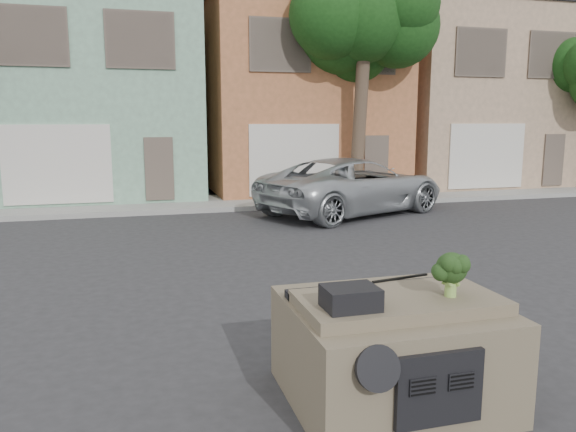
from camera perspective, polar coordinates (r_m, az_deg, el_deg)
name	(u,v)px	position (r m, az deg, el deg)	size (l,w,h in m)	color
ground_plane	(302,305)	(8.63, 1.41, -9.06)	(120.00, 120.00, 0.00)	#303033
sidewalk	(208,203)	(18.66, -8.09, 1.29)	(40.00, 3.00, 0.15)	gray
townhouse_mint	(97,93)	(22.36, -18.86, 11.76)	(7.20, 8.20, 7.55)	#7FAB8F
townhouse_tan	(292,95)	(23.23, 0.37, 12.17)	(7.20, 8.20, 7.55)	#AF6940
townhouse_beige	(455,97)	(26.31, 16.60, 11.49)	(7.20, 8.20, 7.55)	tan
silver_pickup	(353,213)	(17.03, 6.63, 0.26)	(2.79, 6.04, 1.68)	#B7BCC0
tree_near	(360,75)	(19.16, 7.35, 14.04)	(4.40, 4.00, 8.50)	#174013
car_dashboard	(390,346)	(5.82, 10.36, -12.85)	(2.00, 1.80, 1.12)	#6B5F49
instrument_hump	(351,298)	(5.07, 6.37, -8.25)	(0.48, 0.38, 0.20)	black
wiper_arm	(400,278)	(6.07, 11.34, -6.21)	(0.70, 0.03, 0.02)	black
broccoli	(451,274)	(5.56, 16.25, -5.69)	(0.36, 0.36, 0.44)	black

